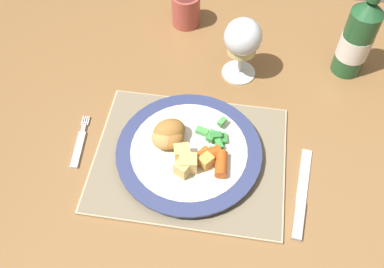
{
  "coord_description": "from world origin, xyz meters",
  "views": [
    {
      "loc": [
        0.02,
        -0.53,
        1.43
      ],
      "look_at": [
        -0.05,
        -0.07,
        0.78
      ],
      "focal_mm": 40.0,
      "sensor_mm": 36.0,
      "label": 1
    }
  ],
  "objects_px": {
    "bottle": "(358,37)",
    "drinking_cup": "(186,9)",
    "dining_table": "(221,143)",
    "wine_glass": "(243,40)",
    "fork": "(79,145)",
    "table_knife": "(301,200)",
    "dinner_plate": "(189,152)"
  },
  "relations": [
    {
      "from": "bottle",
      "to": "drinking_cup",
      "type": "relative_size",
      "value": 3.22
    },
    {
      "from": "drinking_cup",
      "to": "dining_table",
      "type": "bearing_deg",
      "value": -66.78
    },
    {
      "from": "wine_glass",
      "to": "drinking_cup",
      "type": "bearing_deg",
      "value": 133.3
    },
    {
      "from": "wine_glass",
      "to": "bottle",
      "type": "distance_m",
      "value": 0.24
    },
    {
      "from": "fork",
      "to": "wine_glass",
      "type": "distance_m",
      "value": 0.39
    },
    {
      "from": "wine_glass",
      "to": "fork",
      "type": "bearing_deg",
      "value": -140.04
    },
    {
      "from": "fork",
      "to": "table_knife",
      "type": "relative_size",
      "value": 0.66
    },
    {
      "from": "table_knife",
      "to": "bottle",
      "type": "xyz_separation_m",
      "value": [
        0.1,
        0.34,
        0.09
      ]
    },
    {
      "from": "table_knife",
      "to": "drinking_cup",
      "type": "distance_m",
      "value": 0.53
    },
    {
      "from": "dinner_plate",
      "to": "bottle",
      "type": "height_order",
      "value": "bottle"
    },
    {
      "from": "fork",
      "to": "drinking_cup",
      "type": "height_order",
      "value": "drinking_cup"
    },
    {
      "from": "dining_table",
      "to": "table_knife",
      "type": "bearing_deg",
      "value": -46.11
    },
    {
      "from": "fork",
      "to": "drinking_cup",
      "type": "bearing_deg",
      "value": 69.46
    },
    {
      "from": "dining_table",
      "to": "dinner_plate",
      "type": "distance_m",
      "value": 0.15
    },
    {
      "from": "table_knife",
      "to": "drinking_cup",
      "type": "relative_size",
      "value": 2.41
    },
    {
      "from": "wine_glass",
      "to": "bottle",
      "type": "height_order",
      "value": "bottle"
    },
    {
      "from": "dining_table",
      "to": "dinner_plate",
      "type": "height_order",
      "value": "dinner_plate"
    },
    {
      "from": "wine_glass",
      "to": "bottle",
      "type": "relative_size",
      "value": 0.57
    },
    {
      "from": "dinner_plate",
      "to": "table_knife",
      "type": "relative_size",
      "value": 1.45
    },
    {
      "from": "table_knife",
      "to": "bottle",
      "type": "height_order",
      "value": "bottle"
    },
    {
      "from": "wine_glass",
      "to": "bottle",
      "type": "bearing_deg",
      "value": 11.77
    },
    {
      "from": "dining_table",
      "to": "dinner_plate",
      "type": "xyz_separation_m",
      "value": [
        -0.05,
        -0.1,
        0.1
      ]
    },
    {
      "from": "dinner_plate",
      "to": "drinking_cup",
      "type": "height_order",
      "value": "drinking_cup"
    },
    {
      "from": "dinner_plate",
      "to": "fork",
      "type": "xyz_separation_m",
      "value": [
        -0.21,
        -0.01,
        -0.01
      ]
    },
    {
      "from": "wine_glass",
      "to": "dining_table",
      "type": "bearing_deg",
      "value": -98.43
    },
    {
      "from": "table_knife",
      "to": "wine_glass",
      "type": "height_order",
      "value": "wine_glass"
    },
    {
      "from": "drinking_cup",
      "to": "table_knife",
      "type": "bearing_deg",
      "value": -58.04
    },
    {
      "from": "dinner_plate",
      "to": "table_knife",
      "type": "xyz_separation_m",
      "value": [
        0.21,
        -0.06,
        -0.01
      ]
    },
    {
      "from": "wine_glass",
      "to": "bottle",
      "type": "xyz_separation_m",
      "value": [
        0.23,
        0.05,
        -0.0
      ]
    },
    {
      "from": "dining_table",
      "to": "drinking_cup",
      "type": "relative_size",
      "value": 18.36
    },
    {
      "from": "fork",
      "to": "drinking_cup",
      "type": "xyz_separation_m",
      "value": [
        0.15,
        0.39,
        0.04
      ]
    },
    {
      "from": "fork",
      "to": "drinking_cup",
      "type": "relative_size",
      "value": 1.58
    }
  ]
}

